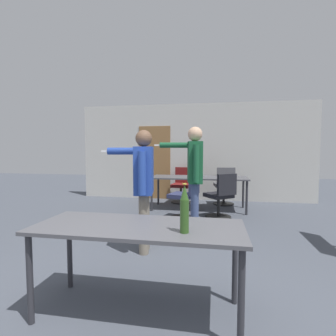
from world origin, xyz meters
TOP-DOWN VIEW (x-y plane):
  - back_wall at (-0.03, 5.78)m, footprint 6.43×0.12m
  - conference_table_near at (-0.04, 0.56)m, footprint 1.74×0.69m
  - conference_table_far at (0.22, 4.56)m, footprint 2.20×0.82m
  - person_right_polo at (0.25, 2.73)m, footprint 0.84×0.56m
  - person_far_watching at (-0.37, 1.88)m, footprint 0.82×0.61m
  - office_chair_mid_tucked at (0.01, 3.64)m, footprint 0.63×0.58m
  - office_chair_far_right at (-0.28, 5.33)m, footprint 0.52×0.57m
  - office_chair_side_rolled at (0.82, 5.16)m, footprint 0.53×0.58m
  - office_chair_far_left at (0.71, 3.83)m, footprint 0.67×0.69m
  - beer_bottle at (0.36, 0.43)m, footprint 0.07×0.07m

SIDE VIEW (x-z plane):
  - office_chair_far_right at x=-0.28m, z-range -0.03..0.88m
  - office_chair_far_left at x=0.71m, z-range -0.03..0.89m
  - office_chair_mid_tucked at x=0.01m, z-range -0.03..0.90m
  - office_chair_side_rolled at x=0.82m, z-range -0.02..0.93m
  - conference_table_near at x=-0.04m, z-range 0.30..1.06m
  - conference_table_far at x=0.22m, z-range 0.32..1.08m
  - beer_bottle at x=0.36m, z-range 0.75..1.12m
  - person_far_watching at x=-0.37m, z-range 0.17..1.82m
  - person_right_polo at x=0.25m, z-range 0.20..1.96m
  - back_wall at x=-0.03m, z-range -0.01..2.64m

